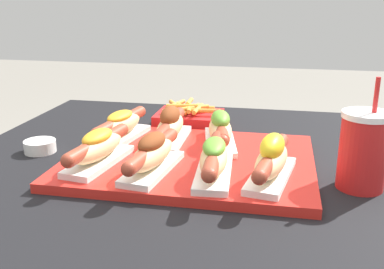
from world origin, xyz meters
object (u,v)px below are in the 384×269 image
sauce_bowl (40,146)px  fries_basket (189,118)px  hot_dog_0 (98,148)px  hot_dog_5 (170,126)px  hot_dog_3 (272,159)px  hot_dog_2 (214,158)px  hot_dog_4 (120,126)px  serving_tray (190,161)px  hot_dog_6 (220,129)px  hot_dog_1 (152,154)px  drink_cup (363,150)px

sauce_bowl → fries_basket: fries_basket is taller
hot_dog_0 → hot_dog_5: 0.19m
hot_dog_0 → hot_dog_3: size_ratio=1.00×
hot_dog_2 → hot_dog_4: bearing=144.9°
hot_dog_2 → hot_dog_3: 0.10m
serving_tray → hot_dog_3: hot_dog_3 is taller
hot_dog_0 → hot_dog_6: (0.21, 0.16, 0.00)m
hot_dog_4 → hot_dog_1: bearing=-53.8°
serving_tray → hot_dog_0: 0.18m
fries_basket → serving_tray: bearing=-77.9°
hot_dog_4 → fries_basket: bearing=59.9°
drink_cup → hot_dog_1: bearing=-173.7°
fries_basket → hot_dog_5: bearing=-90.7°
sauce_bowl → hot_dog_5: bearing=14.6°
hot_dog_0 → drink_cup: (0.48, 0.03, 0.02)m
hot_dog_2 → hot_dog_5: size_ratio=1.00×
hot_dog_2 → sauce_bowl: bearing=165.8°
drink_cup → fries_basket: 0.50m
serving_tray → drink_cup: (0.32, -0.05, 0.06)m
hot_dog_5 → sauce_bowl: 0.28m
hot_dog_2 → drink_cup: bearing=8.9°
hot_dog_4 → hot_dog_6: 0.22m
hot_dog_0 → hot_dog_6: size_ratio=1.01×
hot_dog_3 → hot_dog_5: hot_dog_3 is taller
hot_dog_3 → hot_dog_4: hot_dog_3 is taller
hot_dog_0 → hot_dog_6: 0.26m
hot_dog_4 → hot_dog_6: (0.22, 0.01, 0.00)m
hot_dog_0 → hot_dog_5: bearing=57.3°
serving_tray → hot_dog_1: 0.11m
hot_dog_2 → sauce_bowl: size_ratio=3.22×
hot_dog_2 → drink_cup: size_ratio=1.10×
hot_dog_2 → hot_dog_3: (0.10, 0.01, 0.00)m
hot_dog_3 → hot_dog_6: hot_dog_3 is taller
hot_dog_2 → hot_dog_5: hot_dog_5 is taller
hot_dog_3 → hot_dog_5: size_ratio=0.99×
hot_dog_3 → fries_basket: (-0.22, 0.35, -0.03)m
hot_dog_5 → fries_basket: (0.00, 0.19, -0.03)m
hot_dog_4 → fries_basket: size_ratio=1.29×
hot_dog_6 → sauce_bowl: (-0.38, -0.07, -0.04)m
hot_dog_1 → hot_dog_5: (-0.01, 0.17, 0.00)m
hot_dog_2 → hot_dog_4: hot_dog_2 is taller
hot_dog_1 → hot_dog_2: (0.11, 0.00, -0.00)m
hot_dog_2 → sauce_bowl: 0.41m
serving_tray → drink_cup: 0.33m
hot_dog_2 → hot_dog_6: hot_dog_6 is taller
hot_dog_0 → sauce_bowl: 0.20m
hot_dog_5 → hot_dog_6: (0.11, 0.00, -0.00)m
hot_dog_3 → hot_dog_6: (-0.11, 0.17, -0.00)m
hot_dog_6 → sauce_bowl: bearing=-169.2°
hot_dog_6 → hot_dog_3: bearing=-55.8°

